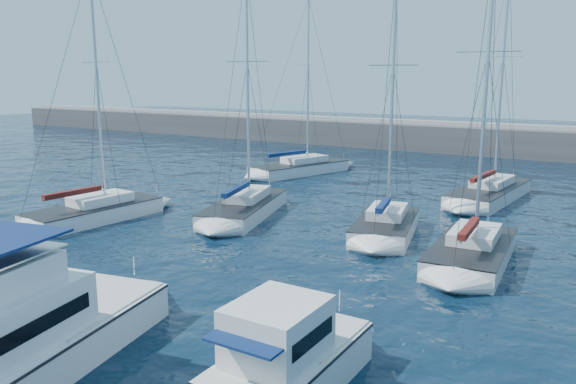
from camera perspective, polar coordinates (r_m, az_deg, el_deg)
The scene contains 10 objects.
ground at distance 20.93m, azimuth -11.97°, elevation -12.73°, with size 220.00×220.00×0.00m, color black.
breakwater at distance 67.39m, azimuth 20.14°, elevation 4.54°, with size 160.00×6.00×4.45m.
motor_yacht_stbd_inner at distance 18.56m, azimuth -24.93°, elevation -13.04°, with size 5.18×9.35×4.69m.
motor_yacht_stbd_outer at distance 15.96m, azimuth -0.17°, elevation -16.80°, with size 2.58×5.52×3.20m.
sailboat_mid_a at distance 35.90m, azimuth -19.03°, elevation -1.92°, with size 3.76×8.38×15.05m.
sailboat_mid_b at distance 35.22m, azimuth -4.40°, elevation -1.57°, with size 5.42×9.29×15.15m.
sailboat_mid_c at distance 31.25m, azimuth 9.90°, elevation -3.38°, with size 4.38×7.15×14.64m.
sailboat_mid_d at distance 27.76m, azimuth 18.19°, elevation -5.74°, with size 3.66×7.78×15.47m.
sailboat_back_a at distance 50.42m, azimuth 1.23°, elevation 2.47°, with size 5.79×9.96×15.51m.
sailboat_back_b at distance 42.04m, azimuth 19.77°, elevation -0.07°, with size 4.02×10.09×15.93m.
Camera 1 is at (13.40, -13.62, 8.54)m, focal length 35.00 mm.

